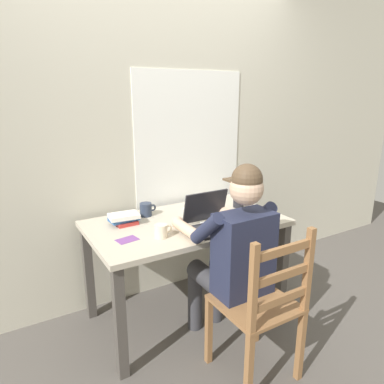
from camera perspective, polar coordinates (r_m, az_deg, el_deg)
The scene contains 15 objects.
ground_plane at distance 2.83m, azimuth -0.88°, elevation -19.13°, with size 8.00×8.00×0.00m, color #56514C.
back_wall at distance 2.76m, azimuth -5.80°, elevation 8.95°, with size 6.00×0.08×2.60m.
desk at distance 2.52m, azimuth -0.94°, elevation -6.82°, with size 1.36×0.78×0.75m.
seated_person at distance 2.18m, azimuth 6.62°, elevation -9.54°, with size 0.50×0.60×1.25m.
wooden_chair at distance 2.10m, azimuth 11.26°, elevation -17.84°, with size 0.42×0.42×0.95m.
laptop at distance 2.35m, azimuth 3.29°, elevation -4.48°, with size 0.33×0.29×0.23m.
computer_mouse at distance 2.49m, azimuth 8.86°, elevation -4.40°, with size 0.06×0.10×0.03m, color #232328.
coffee_mug_white at distance 2.20m, azimuth -5.02°, elevation -6.33°, with size 0.12×0.08×0.09m.
coffee_mug_dark at distance 2.79m, azimuth 7.62°, elevation -1.38°, with size 0.12×0.08×0.10m.
coffee_mug_spare at distance 2.58m, azimuth -7.49°, elevation -2.83°, with size 0.13×0.09×0.10m.
book_stack_main at distance 2.66m, azimuth 1.65°, elevation -2.73°, with size 0.19×0.15×0.05m.
book_stack_side at distance 2.45m, azimuth -10.95°, elevation -4.24°, with size 0.21×0.15×0.08m.
paper_pile_near_laptop at distance 2.74m, azimuth 1.48°, elevation -2.55°, with size 0.20×0.19×0.01m, color silver.
paper_pile_back_corner at distance 2.43m, azimuth 4.69°, elevation -4.99°, with size 0.25×0.14×0.01m, color white.
landscape_photo_print at distance 2.20m, azimuth -10.49°, elevation -7.65°, with size 0.13×0.09×0.00m, color #7A4293.
Camera 1 is at (-1.15, -2.02, 1.62)m, focal length 32.78 mm.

